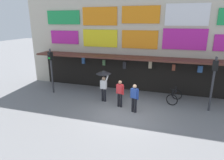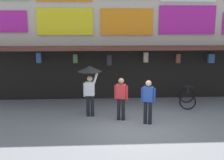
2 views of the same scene
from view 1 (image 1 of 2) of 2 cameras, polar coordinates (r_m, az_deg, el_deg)
ground_plane at (r=11.37m, az=3.95°, el=-9.59°), size 80.00×80.00×0.00m
shopfront at (r=14.71m, az=8.44°, el=12.44°), size 18.00×2.60×8.00m
traffic_light_near at (r=14.48m, az=-17.33°, el=4.48°), size 0.32×0.35×3.20m
traffic_light_far at (r=12.27m, az=27.52°, el=1.16°), size 0.34×0.35×3.20m
bicycle_parked at (r=13.23m, az=17.69°, el=-4.62°), size 1.00×1.31×1.05m
pedestrian_in_yellow at (r=11.79m, az=2.39°, el=-3.36°), size 0.52×0.42×1.68m
pedestrian_with_umbrella at (r=12.38m, az=-2.45°, el=0.83°), size 0.96×0.96×2.08m
pedestrian_in_red at (r=11.16m, az=6.53°, el=-4.86°), size 0.51×0.32×1.68m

